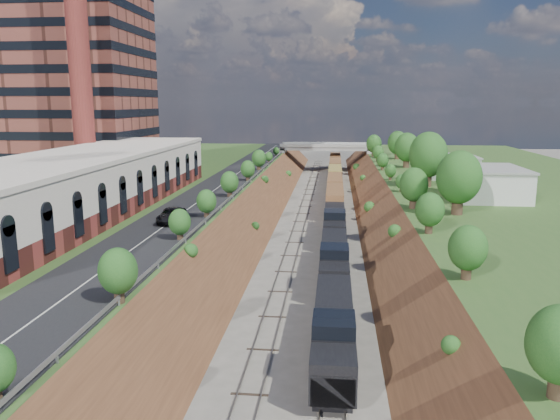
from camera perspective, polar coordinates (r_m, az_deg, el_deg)
The scene contains 18 objects.
platform_left at distance 93.53m, azimuth -16.63°, elevation 1.12°, with size 44.00×180.00×5.00m, color #375B25.
platform_right at distance 91.79m, azimuth 25.08°, elevation 0.35°, with size 44.00×180.00×5.00m, color #375B25.
embankment_left at distance 88.07m, azimuth -3.17°, elevation -0.68°, with size 7.07×180.00×7.07m, color brown.
embankment_right at distance 87.46m, azimuth 11.22°, elevation -0.96°, with size 7.07×180.00×7.07m, color brown.
rail_left_track at distance 87.16m, azimuth 2.29°, elevation -0.74°, with size 1.58×180.00×0.18m, color gray.
rail_right_track at distance 87.02m, azimuth 5.71°, elevation -0.80°, with size 1.58×180.00×0.18m, color gray.
road at distance 87.98m, azimuth -6.10°, elevation 2.60°, with size 8.00×180.00×0.10m, color black.
guardrail at distance 86.97m, azimuth -3.49°, elevation 2.88°, with size 0.10×171.00×0.70m.
commercial_building at distance 70.75m, azimuth -19.84°, elevation 2.75°, with size 14.30×62.30×7.00m.
highrise_tower at distance 108.70m, azimuth -20.72°, elevation 18.31°, with size 22.00×22.00×53.90m.
smokestack at distance 90.07m, azimuth -20.27°, elevation 14.92°, with size 3.20×3.20×40.00m, color maroon.
overpass at distance 147.75m, azimuth 4.79°, elevation 6.02°, with size 24.50×8.30×7.40m.
white_building_near at distance 80.73m, azimuth 20.82°, elevation 2.57°, with size 9.00×12.00×4.00m, color silver.
white_building_far at distance 101.88m, azimuth 17.39°, elevation 4.31°, with size 8.00×10.00×3.60m, color silver.
tree_right_large at distance 67.31m, azimuth 18.20°, elevation 3.22°, with size 5.25×5.25×7.61m.
tree_left_crest at distance 48.60m, azimuth -11.48°, elevation -2.14°, with size 2.45×2.45×3.55m.
freight_train at distance 96.22m, azimuth 5.75°, elevation 1.76°, with size 2.78×127.70×4.55m.
suv at distance 61.14m, azimuth -11.26°, elevation -0.53°, with size 2.58×5.59×1.55m, color black.
Camera 1 is at (2.45, -25.15, 18.02)m, focal length 35.00 mm.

